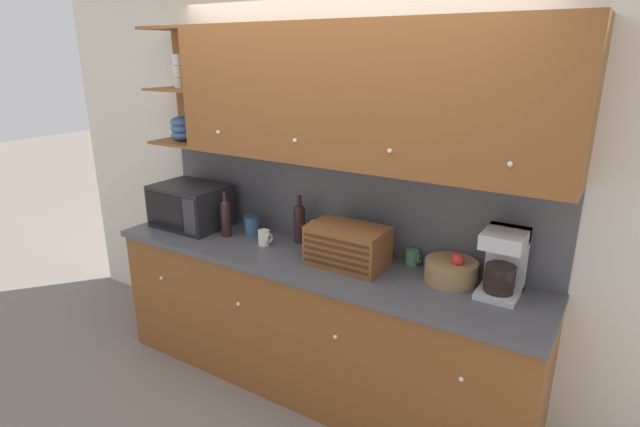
{
  "coord_description": "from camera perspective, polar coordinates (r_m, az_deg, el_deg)",
  "views": [
    {
      "loc": [
        1.6,
        -2.75,
        2.18
      ],
      "look_at": [
        0.0,
        -0.22,
        1.21
      ],
      "focal_mm": 28.0,
      "sensor_mm": 36.0,
      "label": 1
    }
  ],
  "objects": [
    {
      "name": "coffee_maker",
      "position": [
        2.82,
        20.23,
        -5.11
      ],
      "size": [
        0.21,
        0.26,
        0.36
      ],
      "color": "#B7B7BC",
      "rests_on": "counter_unit"
    },
    {
      "name": "mug_blue_second",
      "position": [
        3.1,
        10.52,
        -4.97
      ],
      "size": [
        0.09,
        0.08,
        0.09
      ],
      "color": "#4C845B",
      "rests_on": "counter_unit"
    },
    {
      "name": "ground_plane",
      "position": [
        3.85,
        1.78,
        -16.46
      ],
      "size": [
        24.0,
        24.0,
        0.0
      ],
      "primitive_type": "plane",
      "color": "slate"
    },
    {
      "name": "second_wine_bottle",
      "position": [
        3.54,
        -10.73,
        -0.33
      ],
      "size": [
        0.07,
        0.07,
        0.32
      ],
      "color": "black",
      "rests_on": "counter_unit"
    },
    {
      "name": "wine_glass",
      "position": [
        3.33,
        -0.73,
        -1.67
      ],
      "size": [
        0.07,
        0.07,
        0.18
      ],
      "color": "silver",
      "rests_on": "counter_unit"
    },
    {
      "name": "microwave",
      "position": [
        3.81,
        -14.56,
        0.87
      ],
      "size": [
        0.53,
        0.4,
        0.31
      ],
      "color": "black",
      "rests_on": "counter_unit"
    },
    {
      "name": "wall_back",
      "position": [
        3.32,
        2.26,
        2.63
      ],
      "size": [
        5.28,
        0.06,
        2.6
      ],
      "color": "silver",
      "rests_on": "ground_plane"
    },
    {
      "name": "bread_box",
      "position": [
        3.02,
        3.18,
        -3.71
      ],
      "size": [
        0.47,
        0.3,
        0.25
      ],
      "color": "brown",
      "rests_on": "counter_unit"
    },
    {
      "name": "upper_cabinets",
      "position": [
        2.97,
        3.27,
        13.27
      ],
      "size": [
        2.88,
        0.35,
        0.82
      ],
      "color": "brown",
      "rests_on": "backsplash_panel"
    },
    {
      "name": "storage_canister",
      "position": [
        3.58,
        -7.77,
        -1.3
      ],
      "size": [
        0.12,
        0.12,
        0.14
      ],
      "color": "#33567A",
      "rests_on": "counter_unit"
    },
    {
      "name": "fruit_basket",
      "position": [
        2.92,
        14.76,
        -6.31
      ],
      "size": [
        0.29,
        0.29,
        0.18
      ],
      "color": "#937047",
      "rests_on": "counter_unit"
    },
    {
      "name": "counter_unit",
      "position": [
        3.38,
        -0.86,
        -12.37
      ],
      "size": [
        2.9,
        0.65,
        0.94
      ],
      "color": "brown",
      "rests_on": "ground_plane"
    },
    {
      "name": "backsplash_panel",
      "position": [
        3.31,
        1.94,
        1.43
      ],
      "size": [
        2.88,
        0.01,
        0.59
      ],
      "color": "#4C4C51",
      "rests_on": "counter_unit"
    },
    {
      "name": "wine_bottle",
      "position": [
        3.37,
        -2.36,
        -0.9
      ],
      "size": [
        0.08,
        0.08,
        0.33
      ],
      "color": "black",
      "rests_on": "counter_unit"
    },
    {
      "name": "mug",
      "position": [
        3.37,
        -6.38,
        -2.75
      ],
      "size": [
        0.09,
        0.08,
        0.1
      ],
      "color": "silver",
      "rests_on": "counter_unit"
    }
  ]
}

